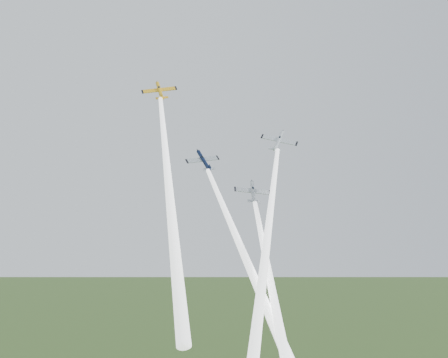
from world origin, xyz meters
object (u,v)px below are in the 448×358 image
Objects in this scene: plane_navy at (204,160)px; plane_silver_low at (253,192)px; plane_silver_right at (279,141)px; plane_yellow at (160,91)px.

plane_navy reaches higher than plane_silver_low.
plane_silver_right is at bearing 42.24° from plane_silver_low.
plane_yellow is 30.08m from plane_silver_right.
plane_silver_right reaches higher than plane_navy.
plane_yellow is 1.02× the size of plane_navy.
plane_silver_low is (19.35, -12.24, -24.32)m from plane_yellow.
plane_navy is 17.98m from plane_silver_right.
plane_silver_right reaches higher than plane_silver_low.
plane_navy is at bearing -159.27° from plane_silver_right.
plane_silver_right is (17.30, -0.54, 4.86)m from plane_navy.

